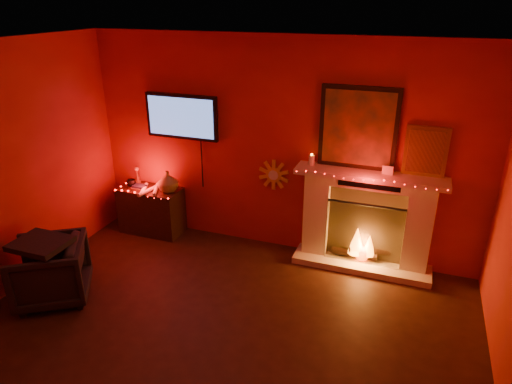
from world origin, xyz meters
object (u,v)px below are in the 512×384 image
at_px(tv, 182,117).
at_px(armchair, 50,271).
at_px(sunburst_clock, 274,175).
at_px(console_table, 153,207).
at_px(fireplace, 366,211).

bearing_deg(tv, armchair, -108.68).
bearing_deg(sunburst_clock, console_table, -172.59).
bearing_deg(sunburst_clock, tv, -178.76).
bearing_deg(console_table, armchair, -96.85).
distance_m(fireplace, console_table, 2.91).
bearing_deg(sunburst_clock, fireplace, -4.37).
height_order(tv, armchair, tv).
bearing_deg(tv, fireplace, -1.50).
xyz_separation_m(fireplace, tv, (-2.44, 0.06, 0.92)).
bearing_deg(console_table, fireplace, 2.56).
height_order(fireplace, sunburst_clock, fireplace).
relative_size(sunburst_clock, armchair, 0.53).
bearing_deg(console_table, tv, 23.55).
height_order(sunburst_clock, console_table, sunburst_clock).
relative_size(tv, console_table, 1.32).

